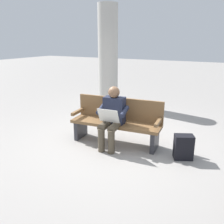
% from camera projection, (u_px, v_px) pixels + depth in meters
% --- Properties ---
extents(ground_plane, '(40.00, 40.00, 0.00)m').
position_uv_depth(ground_plane, '(115.00, 143.00, 4.87)').
color(ground_plane, gray).
extents(bench_near, '(1.84, 0.65, 0.90)m').
position_uv_depth(bench_near, '(117.00, 121.00, 4.80)').
color(bench_near, brown).
rests_on(bench_near, ground).
extents(person_seated, '(0.60, 0.60, 1.18)m').
position_uv_depth(person_seated, '(112.00, 116.00, 4.55)').
color(person_seated, '#1E2338').
rests_on(person_seated, ground).
extents(backpack, '(0.38, 0.34, 0.44)m').
position_uv_depth(backpack, '(183.00, 147.00, 4.19)').
color(backpack, black).
rests_on(backpack, ground).
extents(support_pillar, '(0.62, 0.62, 3.06)m').
position_uv_depth(support_pillar, '(108.00, 56.00, 7.54)').
color(support_pillar, '#B2AFA8').
rests_on(support_pillar, ground).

